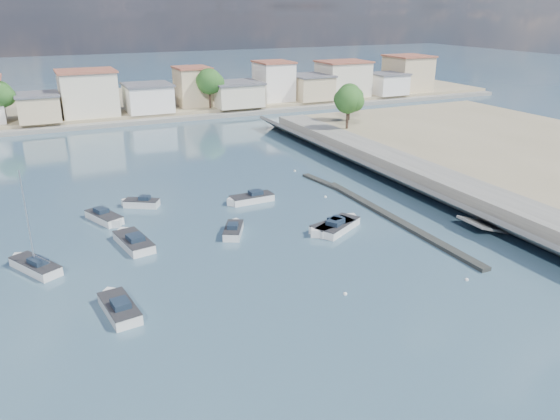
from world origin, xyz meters
The scene contains 17 objects.
ground centered at (0.00, 40.00, 0.00)m, with size 400.00×400.00×0.00m, color #2E475D.
seawall_walkway centered at (18.50, 13.00, 0.90)m, with size 5.00×90.00×1.80m, color slate.
breakwater centered at (6.90, 12.69, 0.17)m, with size 2.00×31.02×0.35m.
far_shore_land centered at (0.00, 92.00, 0.70)m, with size 160.00×40.00×1.40m, color gray.
far_shore_quay centered at (0.00, 71.00, 0.40)m, with size 160.00×2.50×0.80m, color slate.
far_town centered at (10.71, 76.92, 4.93)m, with size 113.01×12.80×8.35m.
shore_trees centered at (8.34, 68.11, 6.22)m, with size 74.56×38.32×7.92m.
motorboat_a centered at (-22.03, 3.50, 0.38)m, with size 2.52×5.51×1.48m.
motorboat_b centered at (-9.34, 13.70, 0.38)m, with size 3.21×4.26×1.48m.
motorboat_c centered at (-4.51, 21.52, 0.38)m, with size 5.51×2.06×1.48m.
motorboat_d centered at (-0.46, 10.22, 0.38)m, with size 5.31×3.06×1.48m.
motorboat_e centered at (-18.82, 15.09, 0.38)m, with size 3.07×6.19×1.48m.
motorboat_f centered at (-16.10, 25.30, 0.38)m, with size 4.02×3.24×1.48m.
motorboat_g centered at (-20.24, 22.29, 0.38)m, with size 3.46×5.27×1.48m.
motorboat_h centered at (0.59, 10.29, 0.38)m, with size 5.79×4.55×1.48m.
sailboat centered at (-27.35, 13.41, 0.42)m, with size 4.10×5.58×9.00m.
mooring_buoys centered at (0.35, 12.89, 0.05)m, with size 11.95×34.17×0.31m.
Camera 1 is at (-25.94, -32.81, 20.88)m, focal length 35.00 mm.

